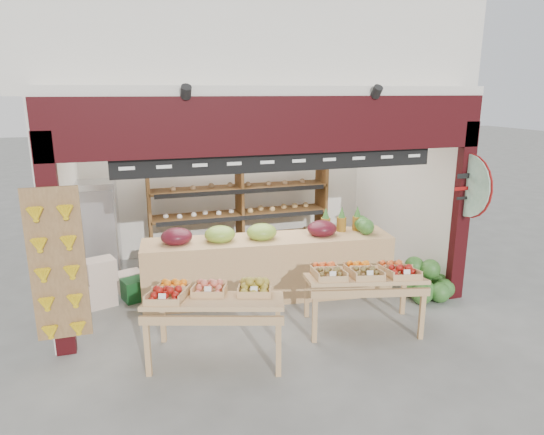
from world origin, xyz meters
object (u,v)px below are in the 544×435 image
(watermelon_pile, at_px, (427,284))
(display_table_right, at_px, (363,275))
(refrigerator, at_px, (99,229))
(mid_counter, at_px, (268,265))
(display_table_left, at_px, (207,296))
(back_shelving, at_px, (240,196))
(cardboard_stack, at_px, (115,284))

(watermelon_pile, bearing_deg, display_table_right, -157.16)
(refrigerator, bearing_deg, display_table_right, -39.14)
(refrigerator, distance_m, display_table_right, 4.50)
(mid_counter, xyz_separation_m, display_table_left, (-1.16, -1.44, 0.25))
(back_shelving, xyz_separation_m, display_table_right, (0.88, -3.18, -0.45))
(mid_counter, xyz_separation_m, display_table_right, (0.90, -1.34, 0.24))
(back_shelving, distance_m, watermelon_pile, 3.60)
(cardboard_stack, bearing_deg, display_table_right, -30.70)
(refrigerator, bearing_deg, back_shelving, 6.91)
(back_shelving, relative_size, display_table_right, 2.02)
(back_shelving, relative_size, watermelon_pile, 4.04)
(display_table_left, bearing_deg, back_shelving, 70.16)
(refrigerator, relative_size, cardboard_stack, 1.51)
(mid_counter, bearing_deg, back_shelving, 89.34)
(display_table_left, height_order, watermelon_pile, display_table_left)
(refrigerator, relative_size, mid_counter, 0.43)
(back_shelving, height_order, cardboard_stack, back_shelving)
(mid_counter, bearing_deg, refrigerator, 145.70)
(display_table_right, bearing_deg, mid_counter, 123.78)
(mid_counter, distance_m, display_table_right, 1.63)
(back_shelving, distance_m, display_table_right, 3.33)
(cardboard_stack, bearing_deg, back_shelving, 30.47)
(display_table_left, relative_size, display_table_right, 1.07)
(mid_counter, xyz_separation_m, watermelon_pile, (2.33, -0.74, -0.30))
(back_shelving, bearing_deg, refrigerator, -175.96)
(display_table_right, bearing_deg, cardboard_stack, 149.30)
(back_shelving, distance_m, cardboard_stack, 2.77)
(refrigerator, relative_size, display_table_left, 0.94)
(cardboard_stack, relative_size, watermelon_pile, 1.32)
(cardboard_stack, bearing_deg, mid_counter, -13.03)
(cardboard_stack, distance_m, display_table_right, 3.67)
(back_shelving, bearing_deg, display_table_right, -74.61)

